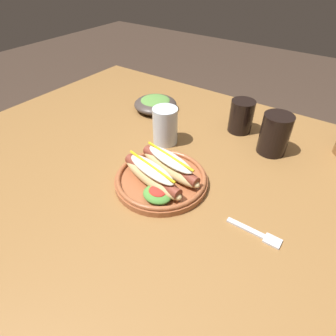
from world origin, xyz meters
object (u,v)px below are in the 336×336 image
object	(u,v)px
extra_cup	(275,134)
side_bowl	(155,104)
hot_dog_plate	(161,176)
water_cup	(165,126)
soda_cup	(241,116)
fork	(258,234)

from	to	relation	value
extra_cup	side_bowl	xyz separation A→B (m)	(-0.44, 0.02, -0.03)
hot_dog_plate	extra_cup	world-z (taller)	extra_cup
water_cup	soda_cup	bearing A→B (deg)	50.80
extra_cup	side_bowl	world-z (taller)	extra_cup
hot_dog_plate	fork	xyz separation A→B (m)	(0.27, -0.01, -0.02)
soda_cup	side_bowl	bearing A→B (deg)	-172.51
hot_dog_plate	fork	size ratio (longest dim) A/B	1.99
soda_cup	fork	bearing A→B (deg)	-60.43
hot_dog_plate	fork	bearing A→B (deg)	-2.62
water_cup	extra_cup	distance (m)	0.32
soda_cup	side_bowl	xyz separation A→B (m)	(-0.31, -0.04, -0.03)
fork	soda_cup	world-z (taller)	soda_cup
water_cup	hot_dog_plate	bearing A→B (deg)	-57.33
fork	water_cup	size ratio (longest dim) A/B	1.06
extra_cup	side_bowl	size ratio (longest dim) A/B	0.77
side_bowl	fork	bearing A→B (deg)	-32.26
soda_cup	water_cup	xyz separation A→B (m)	(-0.16, -0.20, 0.00)
hot_dog_plate	side_bowl	distance (m)	0.41
hot_dog_plate	side_bowl	size ratio (longest dim) A/B	1.54
hot_dog_plate	water_cup	world-z (taller)	water_cup
fork	side_bowl	world-z (taller)	side_bowl
soda_cup	water_cup	bearing A→B (deg)	-129.20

